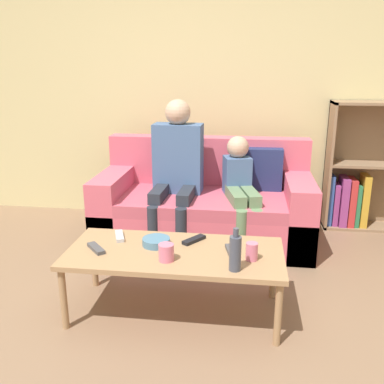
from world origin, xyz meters
name	(u,v)px	position (x,y,z in m)	size (l,w,h in m)	color
ground_plane	(145,371)	(0.00, 0.00, 0.00)	(22.00, 22.00, 0.00)	#84664C
wall_back	(200,83)	(0.00, 2.38, 1.30)	(12.00, 0.06, 2.60)	beige
couch	(205,207)	(0.13, 1.73, 0.29)	(1.78, 0.85, 0.85)	#DB5B70
bookshelf	(363,178)	(1.53, 2.23, 0.47)	(0.80, 0.28, 1.16)	#8E7051
coffee_table	(175,256)	(0.06, 0.55, 0.37)	(1.28, 0.58, 0.41)	#A87F56
person_adult	(177,163)	(-0.11, 1.66, 0.69)	(0.41, 0.61, 1.20)	#282D38
person_child	(241,187)	(0.42, 1.59, 0.52)	(0.35, 0.63, 0.91)	#66845B
cup_near	(166,252)	(0.04, 0.42, 0.46)	(0.09, 0.09, 0.10)	pink
cup_far	(252,251)	(0.51, 0.49, 0.46)	(0.07, 0.07, 0.10)	pink
tv_remote_0	(96,248)	(-0.40, 0.51, 0.42)	(0.15, 0.16, 0.02)	#47474C
tv_remote_1	(231,251)	(0.40, 0.57, 0.42)	(0.09, 0.18, 0.02)	#47474C
tv_remote_2	(119,236)	(-0.32, 0.71, 0.42)	(0.11, 0.18, 0.02)	#B7B7BC
tv_remote_3	(194,240)	(0.16, 0.71, 0.42)	(0.14, 0.17, 0.02)	black
snack_bowl	(156,242)	(-0.06, 0.62, 0.43)	(0.17, 0.17, 0.05)	teal
bottle	(235,253)	(0.42, 0.36, 0.51)	(0.06, 0.06, 0.24)	#424756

